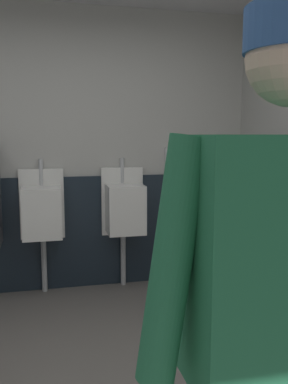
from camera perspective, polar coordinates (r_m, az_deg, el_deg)
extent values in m
cube|color=#B2B2AD|center=(3.92, -11.25, 5.70)|extent=(4.16, 0.12, 2.62)
cube|color=#19232D|center=(3.95, -10.91, -5.64)|extent=(3.56, 0.03, 1.07)
cube|color=white|center=(3.88, -14.07, -1.62)|extent=(0.40, 0.05, 0.65)
cube|color=white|center=(3.72, -14.08, -2.81)|extent=(0.34, 0.30, 0.45)
cylinder|color=#B7BABF|center=(3.83, -14.22, 2.71)|extent=(0.04, 0.04, 0.24)
cylinder|color=#B7BABF|center=(3.97, -13.81, -9.58)|extent=(0.05, 0.05, 0.55)
cube|color=white|center=(3.94, -3.09, -1.26)|extent=(0.40, 0.05, 0.65)
cube|color=white|center=(3.78, -2.63, -2.41)|extent=(0.34, 0.30, 0.45)
cylinder|color=#B7BABF|center=(3.89, -3.10, 3.01)|extent=(0.04, 0.04, 0.24)
cylinder|color=#B7BABF|center=(4.02, -2.93, -9.10)|extent=(0.05, 0.05, 0.55)
cube|color=#26724C|center=(1.03, 19.04, -8.96)|extent=(0.46, 0.24, 0.58)
cylinder|color=#26724C|center=(0.91, 3.94, -9.62)|extent=(0.17, 0.09, 0.56)
cylinder|color=#38383D|center=(3.59, 13.92, -10.47)|extent=(0.37, 0.37, 0.67)
cube|color=silver|center=(3.99, 3.74, 5.02)|extent=(0.10, 0.07, 0.18)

